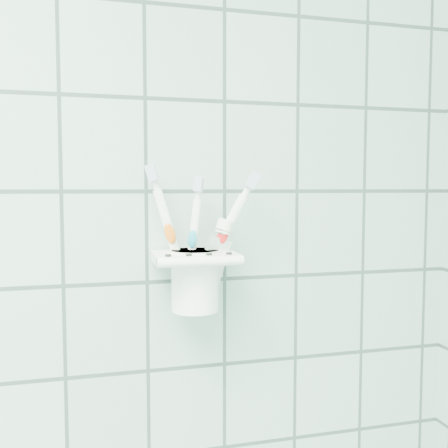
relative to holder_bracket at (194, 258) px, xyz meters
name	(u,v)px	position (x,y,z in m)	size (l,w,h in m)	color
holder_bracket	(194,258)	(0.00, 0.00, 0.00)	(0.12, 0.10, 0.04)	white
cup	(195,277)	(0.00, 0.00, -0.03)	(0.08, 0.08, 0.09)	white
toothbrush_pink	(191,231)	(0.00, 0.01, 0.04)	(0.06, 0.02, 0.21)	white
toothbrush_blue	(186,240)	(-0.01, 0.01, 0.03)	(0.03, 0.02, 0.18)	white
toothbrush_orange	(186,229)	(-0.01, 0.02, 0.04)	(0.10, 0.03, 0.21)	white
toothpaste_tube	(200,254)	(0.01, 0.00, 0.01)	(0.06, 0.03, 0.14)	silver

